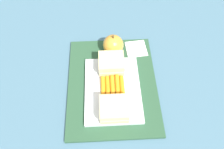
{
  "coord_description": "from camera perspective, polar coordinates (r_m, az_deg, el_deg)",
  "views": [
    {
      "loc": [
        -0.35,
        0.02,
        0.61
      ],
      "look_at": [
        0.01,
        0.0,
        0.04
      ],
      "focal_mm": 34.91,
      "sensor_mm": 36.0,
      "label": 1
    }
  ],
  "objects": [
    {
      "name": "ground_plane",
      "position": [
        0.7,
        0.05,
        -2.7
      ],
      "size": [
        2.4,
        2.4,
        0.0
      ],
      "primitive_type": "plane",
      "color": "#42667A"
    },
    {
      "name": "sandwich_half_right",
      "position": [
        0.69,
        -0.16,
        2.91
      ],
      "size": [
        0.07,
        0.08,
        0.04
      ],
      "color": "#DBC189",
      "rests_on": "food_tray"
    },
    {
      "name": "food_tray",
      "position": [
        0.68,
        0.16,
        -3.87
      ],
      "size": [
        0.23,
        0.17,
        0.01
      ],
      "primitive_type": "cube",
      "color": "white",
      "rests_on": "lunchbag_mat"
    },
    {
      "name": "apple",
      "position": [
        0.74,
        0.31,
        7.76
      ],
      "size": [
        0.07,
        0.07,
        0.08
      ],
      "color": "gold",
      "rests_on": "lunchbag_mat"
    },
    {
      "name": "sandwich_half_left",
      "position": [
        0.62,
        0.53,
        -9.0
      ],
      "size": [
        0.07,
        0.08,
        0.04
      ],
      "color": "#DBC189",
      "rests_on": "food_tray"
    },
    {
      "name": "carrot_sticks_bundle",
      "position": [
        0.66,
        0.15,
        -3.29
      ],
      "size": [
        0.08,
        0.07,
        0.02
      ],
      "color": "orange",
      "rests_on": "food_tray"
    },
    {
      "name": "lunchbag_mat",
      "position": [
        0.7,
        0.05,
        -2.5
      ],
      "size": [
        0.36,
        0.28,
        0.01
      ],
      "primitive_type": "cube",
      "color": "#284C33",
      "rests_on": "ground_plane"
    },
    {
      "name": "paper_napkin",
      "position": [
        0.78,
        6.34,
        6.72
      ],
      "size": [
        0.08,
        0.08,
        0.0
      ],
      "primitive_type": "cube",
      "rotation": [
        0.0,
        0.0,
        0.1
      ],
      "color": "white",
      "rests_on": "lunchbag_mat"
    }
  ]
}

